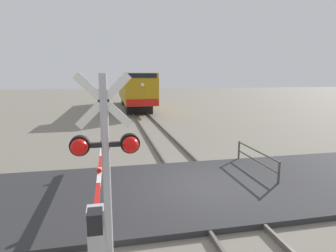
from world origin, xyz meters
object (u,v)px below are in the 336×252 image
crossing_signal (106,159)px  crossing_gate (98,203)px  guard_railing (256,158)px  locomotive (134,90)px

crossing_signal → crossing_gate: bearing=98.7°
crossing_gate → guard_railing: size_ratio=2.21×
locomotive → crossing_signal: 29.28m
locomotive → guard_railing: locomotive is taller
crossing_signal → locomotive: bearing=84.0°
guard_railing → locomotive: bearing=96.1°
crossing_signal → crossing_gate: (-0.25, 1.64, -1.54)m
locomotive → crossing_signal: locomotive is taller
locomotive → guard_railing: size_ratio=5.64×
guard_railing → crossing_signal: bearing=-139.2°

